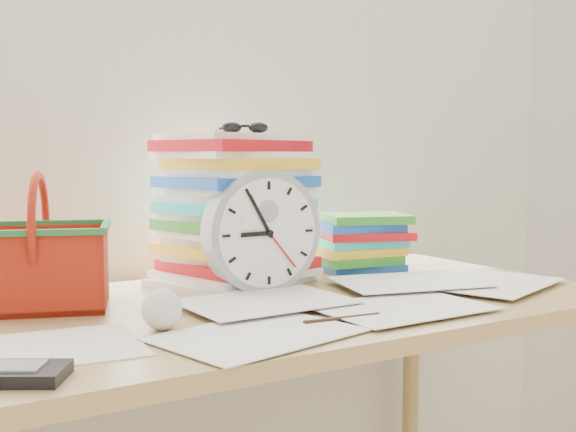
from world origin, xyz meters
TOP-DOWN VIEW (x-y plane):
  - curtain at (0.00, 1.98)m, footprint 2.40×0.01m
  - desk at (0.00, 1.60)m, footprint 1.40×0.70m
  - paper_stack at (0.07, 1.81)m, footprint 0.39×0.36m
  - clock at (0.05, 1.67)m, footprint 0.25×0.05m
  - sunglasses at (0.07, 1.77)m, footprint 0.14×0.13m
  - book_stack at (0.39, 1.79)m, footprint 0.27×0.23m
  - basket at (-0.36, 1.76)m, footprint 0.29×0.26m
  - crumpled_ball at (-0.24, 1.49)m, footprint 0.07×0.07m
  - pen at (0.04, 1.38)m, footprint 0.14×0.02m
  - scattered_papers at (0.00, 1.60)m, footprint 1.26×0.42m

SIDE VIEW (x-z plane):
  - desk at x=0.00m, z-range 0.30..1.05m
  - pen at x=0.04m, z-range 0.75..0.76m
  - scattered_papers at x=0.00m, z-range 0.75..0.77m
  - crumpled_ball at x=-0.24m, z-range 0.75..0.82m
  - book_stack at x=0.39m, z-range 0.75..0.89m
  - basket at x=-0.36m, z-range 0.75..0.99m
  - clock at x=0.05m, z-range 0.75..1.00m
  - paper_stack at x=0.07m, z-range 0.75..1.07m
  - sunglasses at x=0.07m, z-range 1.07..1.10m
  - curtain at x=0.00m, z-range 0.05..2.55m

